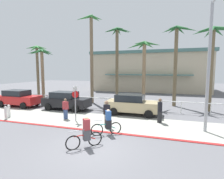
# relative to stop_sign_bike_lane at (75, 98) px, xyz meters

# --- Properties ---
(ground_plane) EXTENTS (80.00, 80.00, 0.00)m
(ground_plane) POSITION_rel_stop_sign_bike_lane_xyz_m (2.94, 6.28, -1.68)
(ground_plane) COLOR #5B5B60
(sidewalk_strip) EXTENTS (44.00, 4.00, 0.02)m
(sidewalk_strip) POSITION_rel_stop_sign_bike_lane_xyz_m (2.94, 0.48, -1.67)
(sidewalk_strip) COLOR #9E9E93
(sidewalk_strip) RESTS_ON ground
(curb_paint) EXTENTS (44.00, 0.24, 0.03)m
(curb_paint) POSITION_rel_stop_sign_bike_lane_xyz_m (2.94, -1.52, -1.66)
(curb_paint) COLOR maroon
(curb_paint) RESTS_ON ground
(building_backdrop) EXTENTS (20.43, 12.51, 7.04)m
(building_backdrop) POSITION_rel_stop_sign_bike_lane_xyz_m (3.05, 23.83, 1.86)
(building_backdrop) COLOR #BCAD8E
(building_backdrop) RESTS_ON ground
(rail_fence) EXTENTS (27.26, 0.08, 1.04)m
(rail_fence) POSITION_rel_stop_sign_bike_lane_xyz_m (2.94, 4.78, -0.84)
(rail_fence) COLOR white
(rail_fence) RESTS_ON ground
(stop_sign_bike_lane) EXTENTS (0.52, 0.56, 2.56)m
(stop_sign_bike_lane) POSITION_rel_stop_sign_bike_lane_xyz_m (0.00, 0.00, 0.00)
(stop_sign_bike_lane) COLOR gray
(stop_sign_bike_lane) RESTS_ON ground
(bollard_0) EXTENTS (0.20, 0.20, 1.00)m
(bollard_0) POSITION_rel_stop_sign_bike_lane_xyz_m (-5.61, -0.55, -1.16)
(bollard_0) COLOR white
(bollard_0) RESTS_ON ground
(bollard_1) EXTENTS (0.20, 0.20, 1.00)m
(bollard_1) POSITION_rel_stop_sign_bike_lane_xyz_m (-5.29, -1.12, -1.16)
(bollard_1) COLOR white
(bollard_1) RESTS_ON ground
(streetlight_curb) EXTENTS (0.24, 2.54, 7.50)m
(streetlight_curb) POSITION_rel_stop_sign_bike_lane_xyz_m (8.52, 0.15, 2.60)
(streetlight_curb) COLOR #9EA0A5
(streetlight_curb) RESTS_ON ground
(palm_tree_0) EXTENTS (3.60, 2.70, 7.09)m
(palm_tree_0) POSITION_rel_stop_sign_bike_lane_xyz_m (-10.96, 9.19, 3.78)
(palm_tree_0) COLOR brown
(palm_tree_0) RESTS_ON ground
(palm_tree_1) EXTENTS (3.32, 2.92, 6.21)m
(palm_tree_1) POSITION_rel_stop_sign_bike_lane_xyz_m (-8.05, 6.52, 3.10)
(palm_tree_1) COLOR #846B4C
(palm_tree_1) RESTS_ON ground
(palm_tree_2) EXTENTS (3.30, 3.18, 9.77)m
(palm_tree_2) POSITION_rel_stop_sign_bike_lane_xyz_m (-1.96, 7.25, 5.15)
(palm_tree_2) COLOR #756047
(palm_tree_2) RESTS_ON ground
(palm_tree_3) EXTENTS (3.34, 3.44, 8.66)m
(palm_tree_3) POSITION_rel_stop_sign_bike_lane_xyz_m (0.56, 9.01, 4.78)
(palm_tree_3) COLOR brown
(palm_tree_3) RESTS_ON ground
(palm_tree_4) EXTENTS (3.52, 3.27, 6.64)m
(palm_tree_4) POSITION_rel_stop_sign_bike_lane_xyz_m (3.89, 7.20, 3.24)
(palm_tree_4) COLOR #846B4C
(palm_tree_4) RESTS_ON ground
(palm_tree_5) EXTENTS (3.39, 3.37, 8.14)m
(palm_tree_5) POSITION_rel_stop_sign_bike_lane_xyz_m (7.06, 8.02, 4.23)
(palm_tree_5) COLOR brown
(palm_tree_5) RESTS_ON ground
(palm_tree_6) EXTENTS (3.39, 3.59, 7.48)m
(palm_tree_6) POSITION_rel_stop_sign_bike_lane_xyz_m (9.93, 6.43, 3.97)
(palm_tree_6) COLOR brown
(palm_tree_6) RESTS_ON ground
(car_red_0) EXTENTS (4.40, 2.02, 1.69)m
(car_red_0) POSITION_rel_stop_sign_bike_lane_xyz_m (-8.23, 3.00, -0.81)
(car_red_0) COLOR red
(car_red_0) RESTS_ON ground
(car_black_1) EXTENTS (4.40, 2.02, 1.69)m
(car_black_1) POSITION_rel_stop_sign_bike_lane_xyz_m (-2.77, 3.20, -0.81)
(car_black_1) COLOR black
(car_black_1) RESTS_ON ground
(car_tan_2) EXTENTS (4.40, 2.02, 1.69)m
(car_tan_2) POSITION_rel_stop_sign_bike_lane_xyz_m (3.51, 3.23, -0.81)
(car_tan_2) COLOR tan
(car_tan_2) RESTS_ON ground
(cyclist_red_0) EXTENTS (1.34, 1.32, 1.50)m
(cyclist_red_0) POSITION_rel_stop_sign_bike_lane_xyz_m (2.62, -3.73, -0.98)
(cyclist_red_0) COLOR black
(cyclist_red_0) RESTS_ON ground
(cyclist_teal_1) EXTENTS (1.52, 1.10, 1.50)m
(cyclist_teal_1) POSITION_rel_stop_sign_bike_lane_xyz_m (3.07, -1.82, -0.98)
(cyclist_teal_1) COLOR black
(cyclist_teal_1) RESTS_ON ground
(pedestrian_0) EXTENTS (0.48, 0.44, 1.76)m
(pedestrian_0) POSITION_rel_stop_sign_bike_lane_xyz_m (2.61, -0.63, -0.86)
(pedestrian_0) COLOR gray
(pedestrian_0) RESTS_ON ground
(pedestrian_1) EXTENTS (0.38, 0.44, 1.75)m
(pedestrian_1) POSITION_rel_stop_sign_bike_lane_xyz_m (5.82, 1.45, -0.87)
(pedestrian_1) COLOR #232326
(pedestrian_1) RESTS_ON ground
(pedestrian_2) EXTENTS (0.46, 0.40, 1.57)m
(pedestrian_2) POSITION_rel_stop_sign_bike_lane_xyz_m (-1.02, 0.30, -0.96)
(pedestrian_2) COLOR #384C7A
(pedestrian_2) RESTS_ON ground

